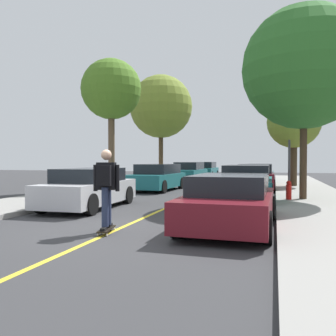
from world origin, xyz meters
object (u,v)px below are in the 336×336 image
parked_car_right_farthest (260,173)px  skateboarder (106,184)px  skateboard (107,229)px  street_tree_left_nearest (111,90)px  parked_car_left_farthest (205,170)px  street_tree_left_near (161,107)px  parked_car_left_far (189,173)px  parked_car_right_nearest (230,201)px  fire_hydrant (289,190)px  parked_car_right_near (247,184)px  streetlamp (289,129)px  parked_car_left_near (157,177)px  parked_car_right_far (255,177)px  parked_car_left_nearest (89,188)px  street_tree_right_near (294,122)px  street_tree_right_nearest (304,68)px

parked_car_right_farthest → skateboarder: (-2.52, -18.71, 0.42)m
skateboard → street_tree_left_nearest: bearing=115.0°
parked_car_left_farthest → street_tree_left_near: bearing=-107.5°
parked_car_left_far → street_tree_left_nearest: bearing=-103.5°
parked_car_left_far → street_tree_left_nearest: street_tree_left_nearest is taller
parked_car_right_nearest → parked_car_right_farthest: (0.00, 17.27, 0.05)m
skateboard → skateboarder: (0.01, -0.03, 1.00)m
parked_car_right_farthest → fire_hydrant: parked_car_right_farthest is taller
parked_car_right_farthest → street_tree_left_nearest: street_tree_left_nearest is taller
parked_car_right_near → parked_car_right_farthest: bearing=90.0°
parked_car_right_nearest → skateboarder: bearing=-150.4°
street_tree_left_near → streetlamp: size_ratio=1.40×
parked_car_left_near → street_tree_left_nearest: (-2.03, -1.30, 4.46)m
parked_car_right_near → skateboard: parked_car_right_near is taller
parked_car_left_far → parked_car_right_farthest: 4.99m
parked_car_right_near → skateboarder: bearing=-110.0°
parked_car_left_near → parked_car_right_farthest: parked_car_left_near is taller
parked_car_left_near → parked_car_right_farthest: (4.93, 7.89, -0.02)m
parked_car_left_near → parked_car_right_far: same height
parked_car_left_nearest → parked_car_right_farthest: size_ratio=1.02×
parked_car_left_nearest → parked_car_left_near: 7.23m
parked_car_right_near → street_tree_left_near: size_ratio=0.60×
streetlamp → skateboard: bearing=-107.7°
skateboarder → street_tree_left_nearest: bearing=115.0°
streetlamp → street_tree_left_near: bearing=153.7°
parked_car_left_farthest → skateboard: (2.41, -24.13, -0.61)m
parked_car_left_nearest → street_tree_left_nearest: bearing=108.9°
street_tree_left_near → streetlamp: 9.96m
parked_car_left_farthest → skateboarder: 24.29m
street_tree_right_near → parked_car_right_farthest: bearing=115.0°
parked_car_right_nearest → fire_hydrant: parked_car_right_nearest is taller
parked_car_right_near → parked_car_right_farthest: parked_car_right_near is taller
street_tree_left_near → street_tree_right_near: 9.75m
parked_car_left_farthest → parked_car_right_far: bearing=-66.8°
parked_car_left_near → parked_car_left_farthest: (-0.00, 13.34, 0.01)m
parked_car_left_far → fire_hydrant: bearing=-59.9°
parked_car_left_nearest → parked_car_left_farthest: (0.00, 20.57, 0.04)m
streetlamp → street_tree_left_nearest: bearing=-155.8°
street_tree_right_near → parked_car_left_far: bearing=152.7°
parked_car_right_near → parked_car_right_far: parked_car_right_near is taller
parked_car_left_near → skateboard: bearing=-77.4°
parked_car_left_farthest → street_tree_right_near: 12.39m
parked_car_right_farthest → street_tree_right_nearest: street_tree_right_nearest is taller
parked_car_left_nearest → street_tree_left_near: street_tree_left_near is taller
parked_car_right_nearest → street_tree_right_nearest: street_tree_right_nearest is taller
street_tree_right_nearest → street_tree_right_near: bearing=90.0°
parked_car_left_near → parked_car_right_farthest: bearing=58.0°
parked_car_left_near → parked_car_left_far: (-0.00, 7.14, 0.01)m
parked_car_left_near → fire_hydrant: (6.43, -3.97, -0.20)m
street_tree_left_nearest → street_tree_right_near: 10.30m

